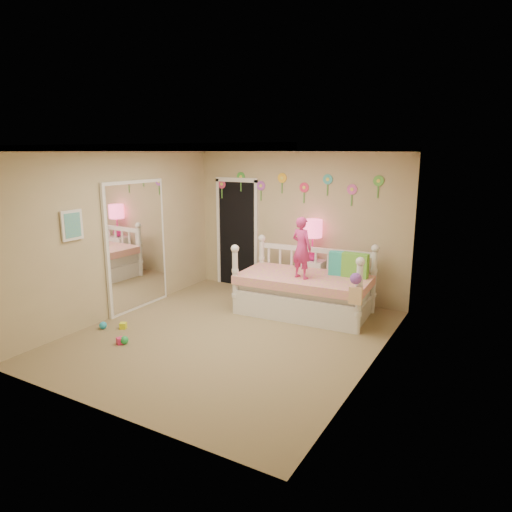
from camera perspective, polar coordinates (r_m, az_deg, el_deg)
The scene contains 18 objects.
floor at distance 6.60m, azimuth -3.38°, elevation -9.84°, with size 4.00×4.50×0.01m, color #7F684C.
ceiling at distance 6.09m, azimuth -3.71°, elevation 13.35°, with size 4.00×4.50×0.01m, color white.
back_wall at distance 8.17m, azimuth 5.13°, elevation 4.02°, with size 4.00×0.01×2.60m, color tan.
left_wall at distance 7.48m, azimuth -16.49°, elevation 2.74°, with size 0.01×4.50×2.60m, color tan.
right_wall at distance 5.41m, azimuth 14.50°, elevation -0.84°, with size 0.01×4.50×2.60m, color tan.
crown_molding at distance 6.09m, azimuth -3.70°, elevation 13.07°, with size 4.00×4.50×0.06m, color white, non-canonical shape.
daybed at distance 7.35m, azimuth 6.03°, elevation -2.84°, with size 2.09×1.12×1.13m, color white, non-canonical shape.
pillow_turquoise at distance 7.36m, azimuth 10.51°, elevation -0.93°, with size 0.38×0.13×0.38m, color #28CAAE.
pillow_lime at distance 7.29m, azimuth 12.18°, elevation -1.13°, with size 0.40×0.15×0.38m, color #69C63C.
child at distance 7.05m, azimuth 5.67°, elevation 1.02°, with size 0.35×0.23×0.96m, color #D4307F.
nightstand at distance 8.06m, azimuth 6.88°, elevation -3.01°, with size 0.43×0.33×0.71m, color white.
table_lamp at distance 7.88m, azimuth 7.04°, elevation 2.78°, with size 0.32×0.32×0.71m.
closet_doorway at distance 8.78m, azimuth -2.40°, elevation 2.92°, with size 0.90×0.04×2.07m, color black.
flower_decals at distance 8.12m, azimuth 4.60°, elevation 8.52°, with size 3.40×0.02×0.50m, color #B2668C, non-canonical shape.
mirror_closet at distance 7.71m, azimuth -14.58°, elevation 1.24°, with size 0.07×1.30×2.10m, color white.
wall_picture at distance 6.84m, azimuth -21.85°, elevation 3.56°, with size 0.05×0.34×0.42m, color white.
hanging_bag at distance 6.48m, azimuth 12.15°, elevation -4.08°, with size 0.20×0.16×0.36m, color beige, non-canonical shape.
toy_scatter at distance 6.87m, azimuth -17.80°, elevation -9.03°, with size 0.80×1.30×0.11m, color #996666, non-canonical shape.
Camera 1 is at (3.34, -5.10, 2.54)m, focal length 32.27 mm.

